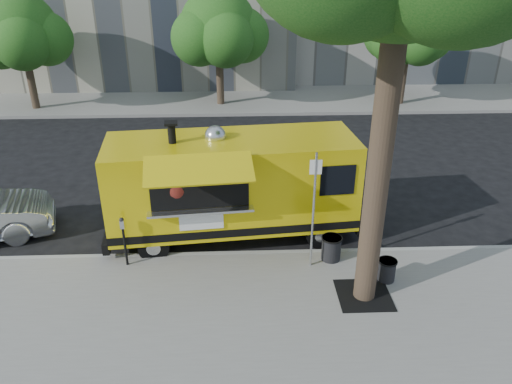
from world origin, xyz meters
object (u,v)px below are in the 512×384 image
far_tree_b (218,27)px  trash_bin_left (331,247)px  parking_meter (124,236)px  food_truck (231,185)px  trash_bin_right (387,269)px  sign_post (314,204)px  far_tree_c (409,29)px  far_tree_a (21,31)px

far_tree_b → trash_bin_left: far_tree_b is taller
parking_meter → far_tree_b: bearing=81.9°
far_tree_b → trash_bin_left: (3.10, -14.00, -3.35)m
far_tree_b → food_truck: (0.61, -12.53, -2.26)m
food_truck → trash_bin_right: food_truck is taller
far_tree_b → sign_post: far_tree_b is taller
food_truck → trash_bin_left: size_ratio=11.06×
sign_post → trash_bin_right: bearing=-21.7°
sign_post → food_truck: (-1.94, 1.72, -0.27)m
far_tree_c → sign_post: bearing=-114.8°
far_tree_b → parking_meter: far_tree_b is taller
far_tree_b → trash_bin_right: bearing=-74.1°
parking_meter → trash_bin_left: parking_meter is taller
food_truck → far_tree_b: bearing=87.0°
far_tree_c → sign_post: size_ratio=1.74×
far_tree_c → parking_meter: bearing=-128.7°
sign_post → far_tree_a: bearing=129.8°
sign_post → trash_bin_left: (0.55, 0.25, -1.36)m
trash_bin_right → far_tree_a: bearing=132.4°
parking_meter → trash_bin_right: 6.34m
far_tree_b → trash_bin_right: 15.89m
food_truck → trash_bin_right: 4.51m
sign_post → trash_bin_right: size_ratio=5.56×
sign_post → parking_meter: sign_post is taller
far_tree_c → trash_bin_right: (-4.74, -14.63, -3.28)m
far_tree_c → sign_post: (-6.45, -13.95, -1.87)m
food_truck → far_tree_c: bearing=49.8°
sign_post → food_truck: bearing=138.4°
far_tree_a → far_tree_c: bearing=0.3°
far_tree_a → far_tree_b: size_ratio=0.97×
far_tree_a → far_tree_c: far_tree_a is taller
trash_bin_left → trash_bin_right: size_ratio=1.17×
far_tree_c → food_truck: 14.99m
far_tree_c → parking_meter: far_tree_c is taller
far_tree_a → parking_meter: bearing=-62.9°
far_tree_c → food_truck: (-8.39, -12.23, -2.14)m
far_tree_c → trash_bin_right: 15.72m
far_tree_b → trash_bin_left: 14.72m
trash_bin_left → far_tree_b: bearing=102.5°
far_tree_b → far_tree_c: far_tree_b is taller
trash_bin_left → far_tree_c: bearing=66.7°
far_tree_b → trash_bin_right: (4.26, -14.93, -3.39)m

